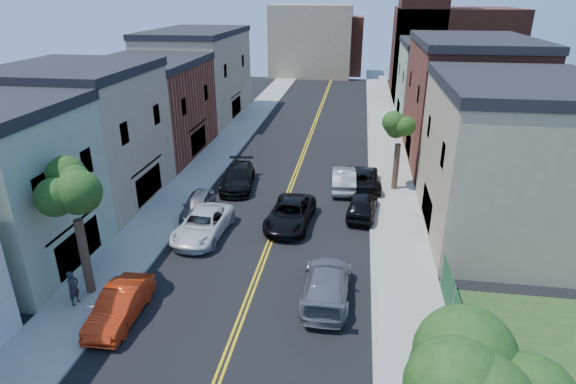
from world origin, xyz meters
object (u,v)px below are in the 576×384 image
at_px(silver_car_right, 344,179).
at_px(pedestrian_left, 73,288).
at_px(black_car_right, 363,205).
at_px(dark_car_right_far, 363,178).
at_px(red_sedan, 120,305).
at_px(grey_car_right, 327,284).
at_px(black_car_left, 238,177).
at_px(black_suv_lane, 290,214).
at_px(white_pickup, 203,225).
at_px(grey_car_left, 198,205).

bearing_deg(silver_car_right, pedestrian_left, 51.40).
bearing_deg(black_car_right, silver_car_right, -66.80).
xyz_separation_m(black_car_right, dark_car_right_far, (0.00, 5.22, -0.04)).
bearing_deg(red_sedan, grey_car_right, 16.64).
distance_m(grey_car_right, black_car_right, 9.88).
bearing_deg(black_car_left, silver_car_right, -0.27).
distance_m(black_car_right, pedestrian_left, 18.22).
distance_m(black_car_right, black_suv_lane, 5.05).
bearing_deg(black_suv_lane, black_car_left, 134.94).
xyz_separation_m(black_car_left, grey_car_right, (7.83, -13.41, -0.01)).
xyz_separation_m(black_car_left, black_car_right, (9.53, -3.68, -0.03)).
height_order(white_pickup, grey_car_right, grey_car_right).
distance_m(grey_car_left, black_suv_lane, 6.41).
height_order(grey_car_left, dark_car_right_far, dark_car_right_far).
height_order(red_sedan, silver_car_right, silver_car_right).
relative_size(silver_car_right, black_suv_lane, 0.89).
xyz_separation_m(grey_car_left, grey_car_right, (9.30, -8.19, 0.08)).
height_order(black_car_right, black_suv_lane, black_car_right).
bearing_deg(dark_car_right_far, red_sedan, 55.56).
relative_size(red_sedan, grey_car_left, 1.05).
bearing_deg(white_pickup, black_car_left, 92.02).
xyz_separation_m(black_suv_lane, pedestrian_left, (-8.95, -10.11, 0.25)).
relative_size(grey_car_right, black_suv_lane, 0.99).
height_order(red_sedan, white_pickup, white_pickup).
xyz_separation_m(grey_car_left, black_car_left, (1.47, 5.22, 0.08)).
relative_size(grey_car_left, dark_car_right_far, 0.80).
distance_m(grey_car_right, black_suv_lane, 8.21).
bearing_deg(grey_car_left, red_sedan, -94.24).
xyz_separation_m(grey_car_left, silver_car_right, (9.56, 6.14, 0.09)).
bearing_deg(red_sedan, black_car_left, 83.53).
distance_m(silver_car_right, black_suv_lane, 7.38).
bearing_deg(black_car_right, grey_car_left, 13.82).
height_order(black_car_right, silver_car_right, silver_car_right).
xyz_separation_m(grey_car_left, pedestrian_left, (-2.56, -10.63, 0.29)).
xyz_separation_m(dark_car_right_far, pedestrian_left, (-13.56, -17.39, 0.28)).
distance_m(white_pickup, grey_car_left, 3.15).
xyz_separation_m(silver_car_right, black_suv_lane, (-3.18, -6.66, -0.04)).
xyz_separation_m(black_car_right, black_suv_lane, (-4.61, -2.07, -0.01)).
relative_size(white_pickup, black_car_right, 1.20).
bearing_deg(silver_car_right, black_car_left, 3.76).
bearing_deg(dark_car_right_far, grey_car_right, 80.37).
bearing_deg(white_pickup, grey_car_left, 117.46).
height_order(silver_car_right, pedestrian_left, pedestrian_left).
bearing_deg(grey_car_left, black_suv_lane, -9.22).
bearing_deg(grey_car_left, white_pickup, -70.37).
bearing_deg(white_pickup, dark_car_right_far, 48.05).
height_order(black_car_left, dark_car_right_far, black_car_left).
bearing_deg(pedestrian_left, black_suv_lane, -31.81).
bearing_deg(black_car_left, pedestrian_left, -111.02).
xyz_separation_m(white_pickup, silver_car_right, (8.27, 9.01, 0.05)).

